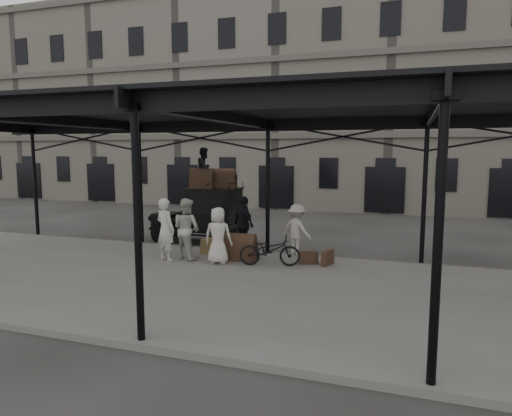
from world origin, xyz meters
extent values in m
plane|color=#383533|center=(0.00, 0.00, 0.00)|extent=(120.00, 120.00, 0.00)
cube|color=slate|center=(0.00, -2.00, 0.07)|extent=(28.00, 8.00, 0.15)
cylinder|color=black|center=(-10.00, 2.00, 2.15)|extent=(0.14, 0.14, 4.30)
cylinder|color=black|center=(0.00, 2.00, 2.15)|extent=(0.14, 0.14, 4.30)
cylinder|color=black|center=(0.00, -5.80, 2.15)|extent=(0.14, 0.14, 4.30)
cube|color=black|center=(0.00, 2.00, 4.48)|extent=(22.00, 0.10, 0.45)
cube|color=black|center=(0.00, -5.80, 4.48)|extent=(22.00, 0.10, 0.45)
cube|color=black|center=(0.00, -1.70, 4.65)|extent=(22.50, 9.00, 0.08)
cube|color=silver|center=(0.00, -1.70, 4.72)|extent=(18.00, 7.00, 0.04)
cube|color=slate|center=(0.00, 18.00, 7.00)|extent=(64.00, 8.00, 14.00)
cylinder|color=black|center=(-4.56, 2.58, 0.40)|extent=(0.80, 0.10, 0.80)
cylinder|color=black|center=(-4.56, 4.02, 0.40)|extent=(0.80, 0.10, 0.80)
cylinder|color=black|center=(-1.96, 2.58, 0.40)|extent=(0.80, 0.10, 0.80)
cylinder|color=black|center=(-1.96, 4.02, 0.40)|extent=(0.80, 0.10, 0.80)
cube|color=black|center=(-3.31, 3.30, 0.55)|extent=(3.60, 1.25, 0.12)
cube|color=black|center=(-4.66, 3.30, 0.85)|extent=(0.90, 1.00, 0.55)
cube|color=black|center=(-5.13, 3.30, 0.85)|extent=(0.06, 0.70, 0.55)
cube|color=black|center=(-3.86, 3.30, 0.95)|extent=(0.70, 1.30, 0.10)
cube|color=black|center=(-2.56, 3.30, 1.35)|extent=(1.80, 1.45, 1.55)
cube|color=black|center=(-2.56, 2.57, 1.55)|extent=(1.40, 0.02, 0.60)
cube|color=black|center=(-2.56, 3.30, 2.15)|extent=(1.90, 1.55, 0.06)
imported|color=silver|center=(-2.69, -0.22, 1.14)|extent=(0.84, 0.69, 1.98)
imported|color=beige|center=(-2.15, 0.16, 1.13)|extent=(1.14, 1.01, 1.96)
imported|color=silver|center=(-0.95, -0.06, 1.02)|extent=(0.91, 0.65, 1.75)
imported|color=black|center=(-0.73, 1.61, 1.12)|extent=(1.17, 1.09, 1.93)
imported|color=beige|center=(1.08, 1.80, 1.00)|extent=(1.27, 1.03, 1.71)
imported|color=black|center=(0.64, 0.16, 0.63)|extent=(1.94, 1.06, 0.97)
imported|color=black|center=(-2.91, 3.20, 2.96)|extent=(0.61, 0.77, 1.55)
cube|color=olive|center=(-1.69, 1.05, 0.40)|extent=(0.62, 0.48, 0.50)
cube|color=#4C3023|center=(2.29, 0.79, 0.38)|extent=(0.31, 0.62, 0.45)
cube|color=#4C3023|center=(1.71, 0.72, 0.35)|extent=(0.61, 0.35, 0.40)
camera|label=1|loc=(4.60, -12.73, 3.61)|focal=32.00mm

